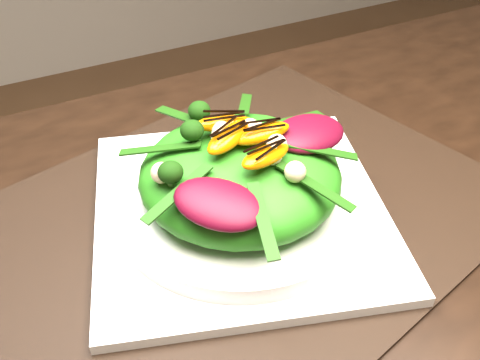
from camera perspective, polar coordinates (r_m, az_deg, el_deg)
name	(u,v)px	position (r m, az deg, el deg)	size (l,w,h in m)	color
placemat	(240,215)	(0.59, 0.00, -3.59)	(0.53, 0.40, 0.00)	black
plate_base	(240,210)	(0.58, 0.00, -3.03)	(0.29, 0.29, 0.01)	silver
salad_bowl	(240,199)	(0.57, 0.00, -1.90)	(0.26, 0.26, 0.02)	silver
lettuce_mound	(240,175)	(0.55, 0.00, 0.55)	(0.20, 0.20, 0.07)	#2D7D17
radicchio_leaf	(309,133)	(0.55, 7.06, 4.74)	(0.08, 0.05, 0.02)	#490717
orange_segment	(202,132)	(0.54, -3.87, 4.88)	(0.06, 0.02, 0.01)	#DA6503
broccoli_floret	(183,138)	(0.53, -5.85, 4.31)	(0.03, 0.03, 0.03)	#0C3309
macadamia_nut	(287,161)	(0.51, 4.79, 1.96)	(0.02, 0.02, 0.02)	beige
balsamic_drizzle	(202,125)	(0.54, -3.91, 5.59)	(0.05, 0.00, 0.00)	black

